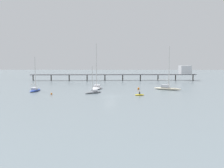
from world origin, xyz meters
TOP-DOWN VIEW (x-y plane):
  - ground_plane at (0.00, 0.00)m, footprint 400.00×400.00m
  - pier at (17.38, 56.41)m, footprint 78.02×8.64m
  - sailboat_gray at (-5.05, 6.42)m, footprint 5.35×5.30m
  - sailboat_cream at (17.72, 15.73)m, footprint 8.83×6.07m
  - sailboat_white at (-5.01, 18.01)m, footprint 3.40×9.75m
  - sailboat_blue at (-23.35, 10.88)m, footprint 2.22×7.67m
  - dinghy_yellow at (7.82, 1.84)m, footprint 2.70×1.48m
  - mooring_buoy_mid at (-16.16, 2.60)m, footprint 0.53×0.53m
  - mooring_buoy_near at (8.63, 15.94)m, footprint 0.71×0.71m

SIDE VIEW (x-z plane):
  - ground_plane at x=0.00m, z-range 0.00..0.00m
  - dinghy_yellow at x=7.82m, z-range -0.36..0.78m
  - mooring_buoy_mid at x=-16.16m, z-range 0.00..0.53m
  - mooring_buoy_near at x=8.63m, z-range 0.00..0.71m
  - sailboat_gray at x=-5.05m, z-range -3.30..4.35m
  - sailboat_blue at x=-23.35m, z-range -4.62..5.83m
  - sailboat_white at x=-5.01m, z-range -6.71..8.12m
  - sailboat_cream at x=17.72m, z-range -6.13..7.75m
  - pier at x=17.38m, z-range 0.33..7.32m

